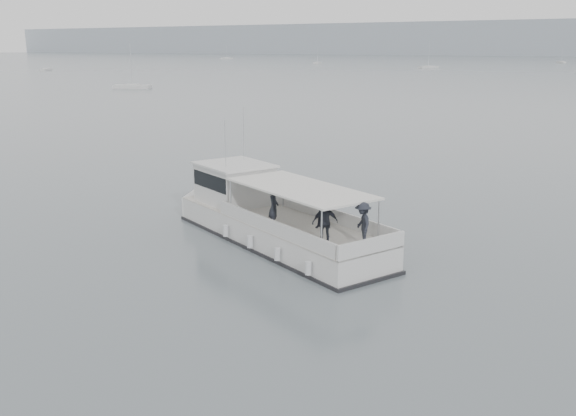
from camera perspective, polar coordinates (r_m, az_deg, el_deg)
The scene contains 3 objects.
ground at distance 30.12m, azimuth -7.07°, elevation -1.57°, with size 1400.00×1400.00×0.00m, color #565F65.
tour_boat at distance 27.98m, azimuth -2.25°, elevation -0.75°, with size 12.89×7.58×5.58m.
moored_fleet at distance 227.26m, azimuth 14.33°, elevation 11.84°, with size 390.42×324.73×9.62m.
Camera 1 is at (18.21, -22.57, 8.14)m, focal length 40.00 mm.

